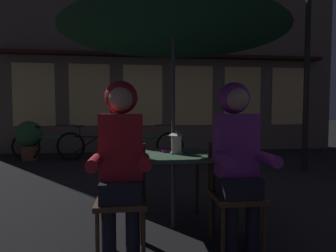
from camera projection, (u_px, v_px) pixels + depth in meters
ground_plane at (173, 227)px, 2.69m from camera, size 60.00×60.00×0.00m
cafe_table at (173, 164)px, 2.65m from camera, size 0.72×0.72×0.74m
patio_umbrella at (173, 16)px, 2.58m from camera, size 2.10×2.10×2.31m
lantern at (176, 141)px, 2.63m from camera, size 0.11×0.11×0.23m
chair_left at (122, 191)px, 2.24m from camera, size 0.40×0.40×0.87m
chair_right at (234, 187)px, 2.35m from camera, size 0.40×0.40×0.87m
person_left_hooded at (121, 149)px, 2.16m from camera, size 0.45×0.56×1.40m
person_right_hooded at (236, 147)px, 2.28m from camera, size 0.45×0.56×1.40m
shopfront_building at (167, 45)px, 7.94m from camera, size 10.00×0.93×6.20m
street_lamp at (308, 28)px, 5.09m from camera, size 0.32×0.32×3.88m
bicycle_nearest at (48, 146)px, 6.29m from camera, size 1.68×0.13×0.84m
bicycle_second at (92, 145)px, 6.45m from camera, size 1.68×0.16×0.84m
bicycle_third at (149, 145)px, 6.46m from camera, size 1.66×0.38×0.84m
book at (171, 150)px, 2.77m from camera, size 0.22×0.16×0.02m
potted_plant at (29, 137)px, 6.34m from camera, size 0.60×0.60×0.92m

